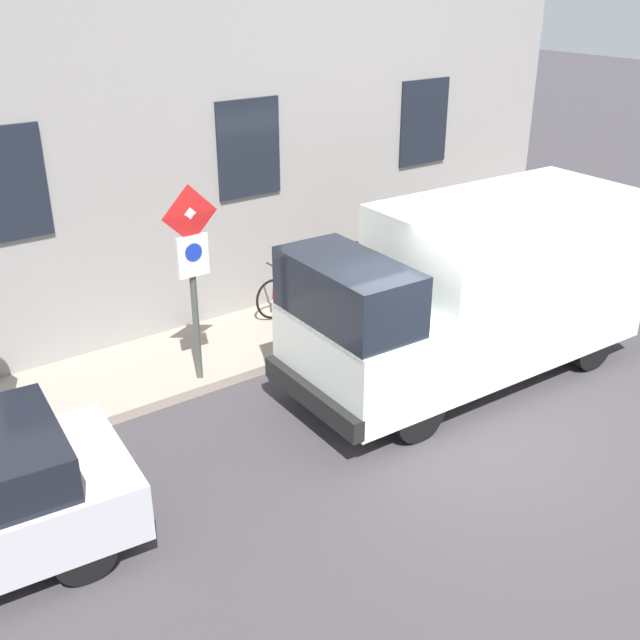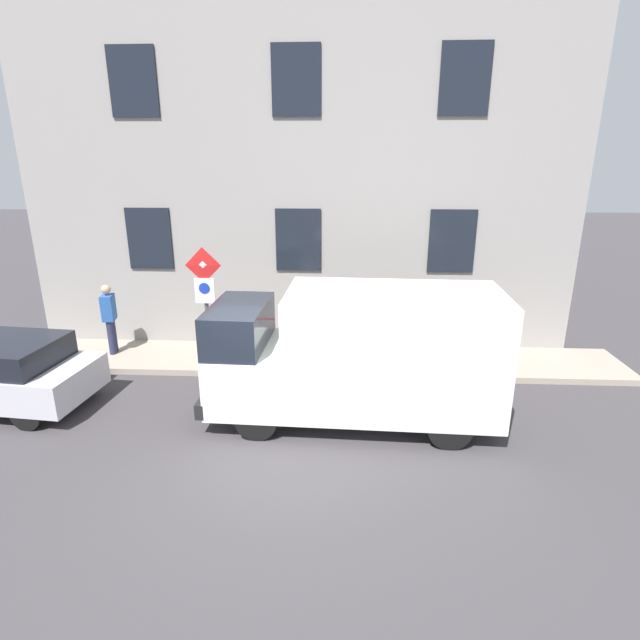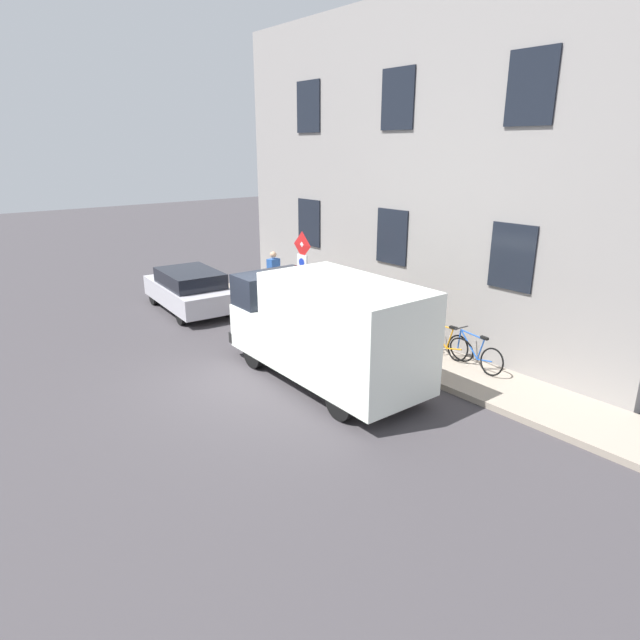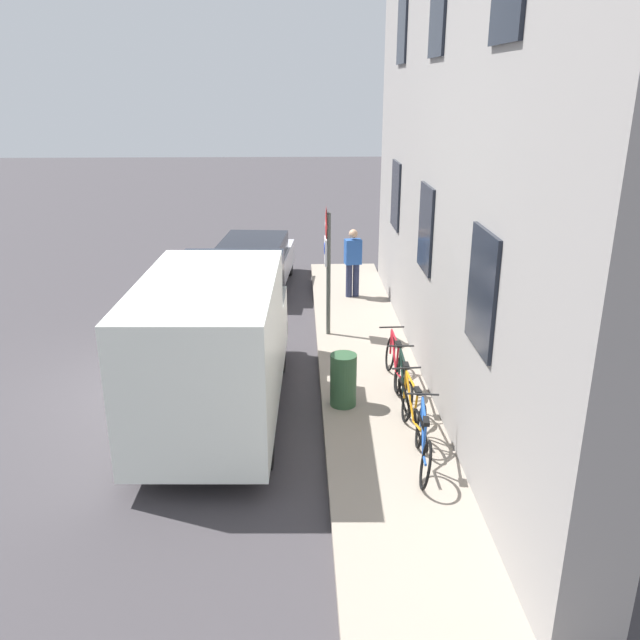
# 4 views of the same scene
# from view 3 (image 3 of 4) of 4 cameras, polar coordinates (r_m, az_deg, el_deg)

# --- Properties ---
(ground_plane) EXTENTS (80.00, 80.00, 0.00)m
(ground_plane) POSITION_cam_3_polar(r_m,az_deg,el_deg) (12.87, -7.77, -5.95)
(ground_plane) COLOR #3D3A3D
(sidewalk_slab) EXTENTS (1.89, 15.41, 0.14)m
(sidewalk_slab) POSITION_cam_3_polar(r_m,az_deg,el_deg) (15.08, 4.87, -1.89)
(sidewalk_slab) COLOR gray
(sidewalk_slab) RESTS_ON ground_plane
(building_facade) EXTENTS (0.75, 13.41, 8.83)m
(building_facade) POSITION_cam_3_polar(r_m,az_deg,el_deg) (15.14, 8.95, 14.89)
(building_facade) COLOR gray
(building_facade) RESTS_ON ground_plane
(sign_post_stacked) EXTENTS (0.15, 0.56, 2.65)m
(sign_post_stacked) POSITION_cam_3_polar(r_m,az_deg,el_deg) (15.48, -1.85, 5.84)
(sign_post_stacked) COLOR #474C47
(sign_post_stacked) RESTS_ON sidewalk_slab
(delivery_van) EXTENTS (2.18, 5.39, 2.50)m
(delivery_van) POSITION_cam_3_polar(r_m,az_deg,el_deg) (11.97, 0.74, -0.78)
(delivery_van) COLOR white
(delivery_van) RESTS_ON ground_plane
(parked_hatchback) EXTENTS (2.11, 4.14, 1.38)m
(parked_hatchback) POSITION_cam_3_polar(r_m,az_deg,el_deg) (18.06, -13.80, 3.23)
(parked_hatchback) COLOR #BDBAC2
(parked_hatchback) RESTS_ON ground_plane
(bicycle_blue) EXTENTS (0.46, 1.71, 0.89)m
(bicycle_blue) POSITION_cam_3_polar(r_m,az_deg,el_deg) (13.25, 16.16, -3.41)
(bicycle_blue) COLOR black
(bicycle_blue) RESTS_ON sidewalk_slab
(bicycle_orange) EXTENTS (0.46, 1.72, 0.89)m
(bicycle_orange) POSITION_cam_3_polar(r_m,az_deg,el_deg) (13.74, 13.03, -2.37)
(bicycle_orange) COLOR black
(bicycle_orange) RESTS_ON sidewalk_slab
(bicycle_black) EXTENTS (0.46, 1.71, 0.89)m
(bicycle_black) POSITION_cam_3_polar(r_m,az_deg,el_deg) (14.28, 10.14, -1.40)
(bicycle_black) COLOR black
(bicycle_black) RESTS_ON sidewalk_slab
(bicycle_red) EXTENTS (0.46, 1.71, 0.89)m
(bicycle_red) POSITION_cam_3_polar(r_m,az_deg,el_deg) (14.85, 7.47, -0.50)
(bicycle_red) COLOR black
(bicycle_red) RESTS_ON sidewalk_slab
(pedestrian) EXTENTS (0.44, 0.33, 1.72)m
(pedestrian) POSITION_cam_3_polar(r_m,az_deg,el_deg) (18.18, -4.97, 4.88)
(pedestrian) COLOR #262B47
(pedestrian) RESTS_ON sidewalk_slab
(litter_bin) EXTENTS (0.44, 0.44, 0.90)m
(litter_bin) POSITION_cam_3_polar(r_m,az_deg,el_deg) (13.58, 7.27, -1.93)
(litter_bin) COLOR #2D5133
(litter_bin) RESTS_ON sidewalk_slab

